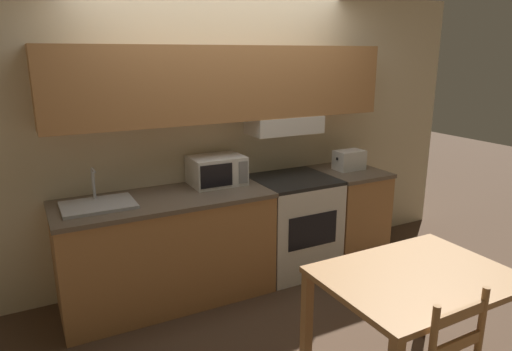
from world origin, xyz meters
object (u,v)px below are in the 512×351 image
Objects in this scene: microwave at (217,170)px; dining_table at (416,291)px; stove_range at (292,224)px; toaster at (349,160)px; sink_basin at (98,204)px.

microwave is 1.97m from dining_table.
stove_range is at bearing -12.16° from microwave.
microwave is (-0.70, 0.15, 0.57)m from stove_range.
microwave is at bearing 167.84° from stove_range.
stove_range is 2.99× the size of toaster.
toaster is at bearing 1.64° from stove_range.
microwave is at bearing 174.46° from toaster.
microwave is 0.87× the size of sink_basin.
microwave is at bearing 103.27° from dining_table.
stove_range is 0.82× the size of dining_table.
microwave reaches higher than dining_table.
sink_basin is 2.29m from dining_table.
dining_table is (-0.25, -1.74, 0.22)m from stove_range.
stove_range is at bearing 0.03° from sink_basin.
dining_table is at bearing -117.32° from toaster.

